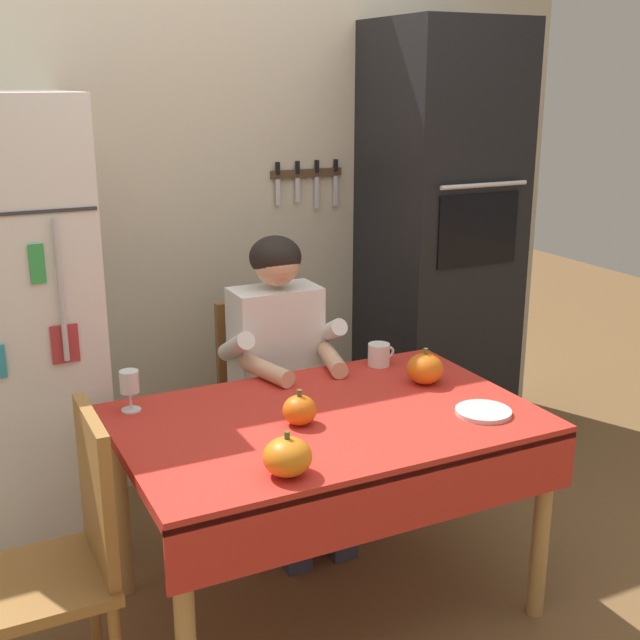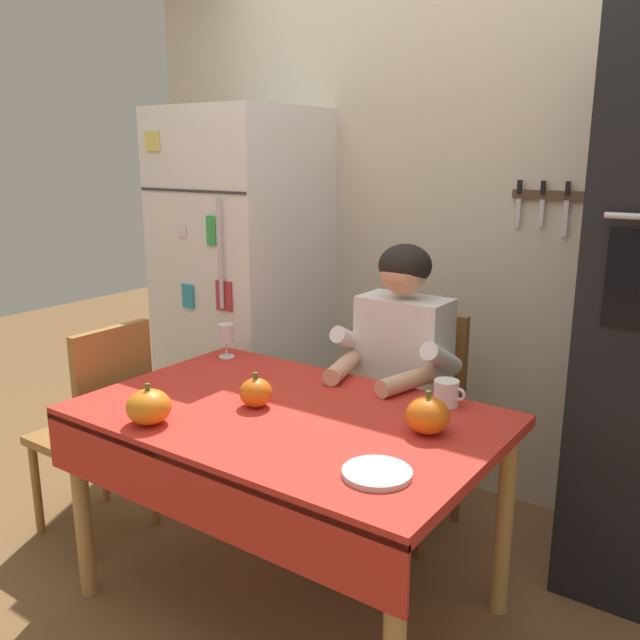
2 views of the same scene
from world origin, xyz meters
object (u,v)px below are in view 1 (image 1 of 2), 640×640
serving_tray (483,412)px  chair_left_side (66,552)px  seated_person (283,361)px  wall_oven (438,251)px  coffee_mug (379,355)px  wine_glass (130,384)px  pumpkin_medium (300,410)px  dining_table (330,440)px  chair_behind_person (266,397)px  pumpkin_small (425,369)px  pumpkin_large (287,457)px

serving_tray → chair_left_side: bearing=174.3°
seated_person → wall_oven: bearing=18.4°
coffee_mug → chair_left_side: bearing=-161.1°
wine_glass → pumpkin_medium: wine_glass is taller
wall_oven → wine_glass: bearing=-161.0°
dining_table → wine_glass: bearing=148.7°
chair_behind_person → pumpkin_small: size_ratio=6.70×
chair_behind_person → dining_table: bearing=-96.6°
wall_oven → pumpkin_small: (-0.58, -0.79, -0.25)m
seated_person → chair_left_side: 1.22m
pumpkin_medium → pumpkin_small: bearing=13.2°
pumpkin_large → serving_tray: size_ratio=0.75×
seated_person → chair_left_side: (-0.99, -0.67, -0.23)m
pumpkin_medium → wine_glass: bearing=142.6°
coffee_mug → dining_table: bearing=-137.3°
wine_glass → coffee_mug: bearing=1.5°
chair_left_side → pumpkin_large: chair_left_side is taller
seated_person → chair_left_side: seated_person is taller
pumpkin_large → pumpkin_medium: size_ratio=1.18×
chair_left_side → pumpkin_medium: chair_left_side is taller
dining_table → chair_left_side: 0.91m
dining_table → wine_glass: wine_glass is taller
wall_oven → wine_glass: wall_oven is taller
wine_glass → seated_person: bearing=19.9°
chair_behind_person → wine_glass: (-0.68, -0.43, 0.33)m
pumpkin_large → coffee_mug: bearing=44.4°
wine_glass → pumpkin_small: 1.08m
seated_person → pumpkin_medium: bearing=-108.7°
chair_behind_person → pumpkin_medium: (-0.21, -0.80, 0.28)m
wall_oven → pumpkin_large: (-1.35, -1.24, -0.25)m
wall_oven → dining_table: bearing=-138.7°
coffee_mug → pumpkin_large: 1.00m
wine_glass → dining_table: bearing=-31.3°
dining_table → serving_tray: 0.53m
chair_behind_person → pumpkin_large: (-0.39, -1.11, 0.29)m
seated_person → coffee_mug: 0.40m
dining_table → chair_left_side: size_ratio=1.51×
chair_behind_person → wine_glass: size_ratio=6.36×
pumpkin_medium → pumpkin_small: size_ratio=0.88×
pumpkin_medium → serving_tray: (0.60, -0.20, -0.04)m
coffee_mug → pumpkin_medium: bearing=-143.8°
dining_table → coffee_mug: (0.42, 0.38, 0.13)m
dining_table → pumpkin_medium: bearing=-177.8°
pumpkin_medium → seated_person: bearing=71.3°
wall_oven → chair_left_side: size_ratio=2.26×
wine_glass → pumpkin_small: bearing=-12.1°
wall_oven → pumpkin_medium: size_ratio=17.18×
pumpkin_small → coffee_mug: bearing=101.6°
seated_person → pumpkin_large: seated_person is taller
wine_glass → serving_tray: (1.07, -0.56, -0.09)m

